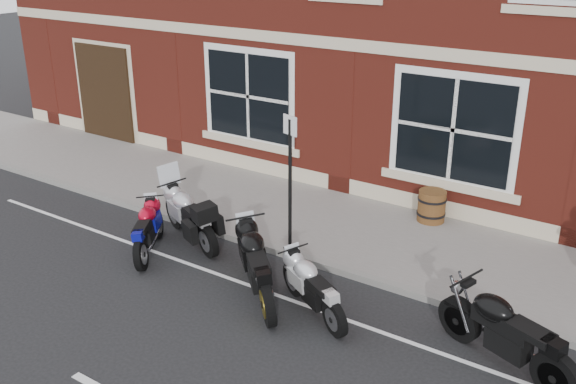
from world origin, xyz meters
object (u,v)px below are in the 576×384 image
Objects in this scene: parking_sign at (290,172)px; barrel_planter at (432,206)px; moto_touring_silver at (190,213)px; moto_sport_silver at (314,285)px; moto_sport_red at (150,228)px; moto_naked_black at (506,328)px; moto_sport_black at (260,262)px.

barrel_planter is at bearing 71.39° from parking_sign.
moto_sport_silver is (3.31, -0.87, -0.09)m from moto_touring_silver.
parking_sign is at bearing 3.00° from moto_sport_red.
parking_sign is (-1.77, -2.47, 1.11)m from barrel_planter.
moto_touring_silver is at bearing 104.49° from moto_sport_silver.
moto_touring_silver is at bearing 37.89° from moto_sport_red.
parking_sign is (-4.33, 1.26, 0.96)m from moto_naked_black.
moto_touring_silver is 0.81× the size of parking_sign.
moto_naked_black is (6.43, 0.23, 0.10)m from moto_sport_red.
moto_touring_silver is at bearing 112.00° from moto_sport_black.
moto_touring_silver is 1.19× the size of moto_sport_silver.
moto_touring_silver is 3.11× the size of barrel_planter.
moto_sport_silver is 0.78× the size of moto_naked_black.
moto_naked_black reaches higher than moto_sport_red.
moto_sport_red is 5.54m from barrel_planter.
moto_naked_black is (2.83, 0.32, 0.10)m from moto_sport_silver.
moto_sport_red is at bearing -127.48° from parking_sign.
moto_sport_silver is (1.00, 0.05, -0.12)m from moto_sport_black.
barrel_planter is at bearing 26.28° from moto_sport_black.
parking_sign is at bearing 95.18° from moto_naked_black.
moto_naked_black is 3.37× the size of barrel_planter.
moto_sport_silver is at bearing -93.93° from barrel_planter.
moto_sport_red is 2.55× the size of barrel_planter.
parking_sign is (1.82, 0.71, 0.98)m from moto_touring_silver.
moto_sport_silver is at bearing -81.00° from moto_touring_silver.
parking_sign reaches higher than moto_sport_black.
moto_sport_silver is at bearing -43.64° from moto_sport_black.
barrel_planter is (3.87, 3.96, -0.04)m from moto_sport_red.
moto_touring_silver reaches higher than barrel_planter.
moto_sport_red is at bearing -134.34° from barrel_planter.
moto_sport_silver is at bearing -29.38° from parking_sign.
parking_sign reaches higher than moto_sport_silver.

